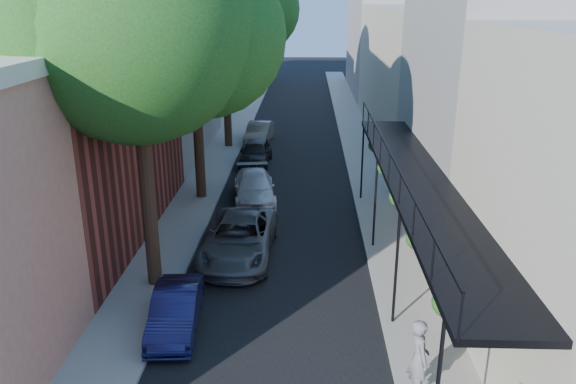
# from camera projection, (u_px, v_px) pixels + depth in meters

# --- Properties ---
(road_surface) EXTENTS (6.00, 64.00, 0.01)m
(road_surface) POSITION_uv_depth(u_px,v_px,m) (293.00, 136.00, 36.33)
(road_surface) COLOR black
(road_surface) RESTS_ON ground
(sidewalk_left) EXTENTS (2.00, 64.00, 0.12)m
(sidewalk_left) POSITION_uv_depth(u_px,v_px,m) (232.00, 135.00, 36.45)
(sidewalk_left) COLOR gray
(sidewalk_left) RESTS_ON ground
(sidewalk_right) EXTENTS (2.00, 64.00, 0.12)m
(sidewalk_right) POSITION_uv_depth(u_px,v_px,m) (355.00, 136.00, 36.18)
(sidewalk_right) COLOR gray
(sidewalk_right) RESTS_ON ground
(buildings_left) EXTENTS (10.10, 59.10, 12.00)m
(buildings_left) POSITION_uv_depth(u_px,v_px,m) (139.00, 60.00, 33.84)
(buildings_left) COLOR tan
(buildings_left) RESTS_ON ground
(buildings_right) EXTENTS (9.80, 55.00, 10.00)m
(buildings_right) POSITION_uv_depth(u_px,v_px,m) (441.00, 68.00, 34.10)
(buildings_right) COLOR #B6AB96
(buildings_right) RESTS_ON ground
(oak_near) EXTENTS (7.48, 6.80, 11.42)m
(oak_near) POSITION_uv_depth(u_px,v_px,m) (152.00, 23.00, 15.22)
(oak_near) COLOR black
(oak_near) RESTS_ON ground
(oak_mid) EXTENTS (6.60, 6.00, 10.20)m
(oak_mid) POSITION_uv_depth(u_px,v_px,m) (203.00, 35.00, 23.01)
(oak_mid) COLOR black
(oak_mid) RESTS_ON ground
(oak_far) EXTENTS (7.70, 7.00, 11.90)m
(oak_far) POSITION_uv_depth(u_px,v_px,m) (232.00, 2.00, 31.14)
(oak_far) COLOR black
(oak_far) RESTS_ON ground
(parked_car_b) EXTENTS (1.46, 3.50, 1.12)m
(parked_car_b) POSITION_uv_depth(u_px,v_px,m) (176.00, 310.00, 15.12)
(parked_car_b) COLOR #14133E
(parked_car_b) RESTS_ON ground
(parked_car_c) EXTENTS (2.46, 5.07, 1.39)m
(parked_car_c) POSITION_uv_depth(u_px,v_px,m) (239.00, 238.00, 19.28)
(parked_car_c) COLOR #4D4F54
(parked_car_c) RESTS_ON ground
(parked_car_d) EXTENTS (2.29, 4.44, 1.23)m
(parked_car_d) POSITION_uv_depth(u_px,v_px,m) (254.00, 188.00, 24.65)
(parked_car_d) COLOR silver
(parked_car_d) RESTS_ON ground
(parked_car_e) EXTENTS (1.68, 3.88, 1.30)m
(parked_car_e) POSITION_uv_depth(u_px,v_px,m) (256.00, 153.00, 30.05)
(parked_car_e) COLOR black
(parked_car_e) RESTS_ON ground
(parked_car_f) EXTENTS (1.63, 3.96, 1.28)m
(parked_car_f) POSITION_uv_depth(u_px,v_px,m) (259.00, 133.00, 34.37)
(parked_car_f) COLOR slate
(parked_car_f) RESTS_ON ground
(pedestrian) EXTENTS (0.54, 0.74, 1.89)m
(pedestrian) POSITION_uv_depth(u_px,v_px,m) (419.00, 358.00, 12.30)
(pedestrian) COLOR slate
(pedestrian) RESTS_ON sidewalk_right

